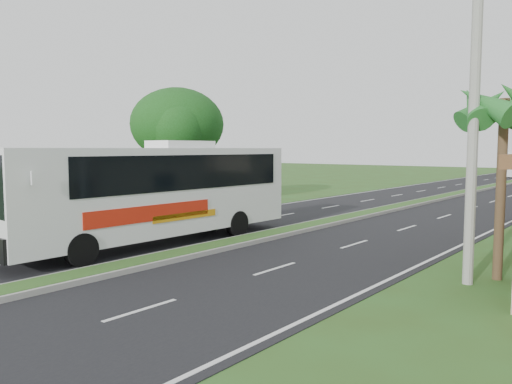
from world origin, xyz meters
The scene contains 9 objects.
ground centered at (0.00, 0.00, 0.00)m, with size 180.00×180.00×0.00m, color #344D1C.
road_asphalt centered at (0.00, 20.00, 0.01)m, with size 14.00×160.00×0.02m, color black.
median_strip centered at (0.00, 20.00, 0.10)m, with size 1.20×160.00×0.18m.
lane_edge_left centered at (-6.70, 20.00, 0.00)m, with size 0.12×160.00×0.01m, color silver.
palm_verge_a centered at (9.00, 3.00, 4.74)m, with size 2.40×2.40×5.45m.
shade_tree centered at (-12.11, 10.02, 5.03)m, with size 6.30×6.00×7.54m.
utility_pole_a centered at (8.50, 2.00, 5.67)m, with size 1.60×0.28×11.00m.
coach_bus_main centered at (-2.42, 0.43, 2.17)m, with size 2.80×12.26×3.95m.
motorcyclist centered at (-2.00, 3.51, 0.88)m, with size 1.91×0.66×2.43m.
Camera 1 is at (12.43, -11.83, 3.65)m, focal length 35.00 mm.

